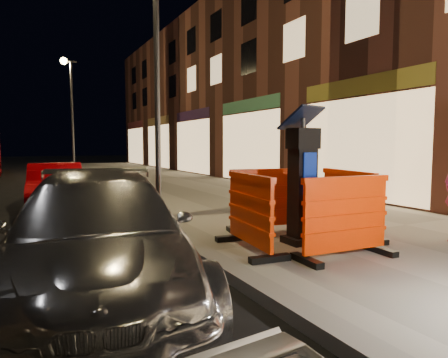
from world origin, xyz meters
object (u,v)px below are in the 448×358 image
barrier_front (346,218)px  car_red (56,210)px  parking_kiosk (302,179)px  barrier_kerbside (250,212)px  barrier_back (268,200)px  car_silver (100,297)px  barrier_bldgside (347,204)px

barrier_front → car_red: barrier_front is taller
parking_kiosk → barrier_kerbside: size_ratio=1.40×
barrier_front → barrier_kerbside: size_ratio=1.00×
parking_kiosk → barrier_kerbside: bearing=-172.3°
barrier_back → car_silver: (-3.18, -1.43, -0.71)m
parking_kiosk → car_silver: size_ratio=0.43×
car_red → parking_kiosk: bearing=-59.7°
parking_kiosk → barrier_front: size_ratio=1.40×
car_silver → car_red: (0.06, 6.65, 0.00)m
parking_kiosk → car_silver: (-3.18, -0.48, -1.16)m
barrier_front → barrier_back: 1.90m
parking_kiosk → barrier_back: parking_kiosk is taller
parking_kiosk → barrier_back: bearing=97.7°
barrier_kerbside → barrier_bldgside: (1.90, 0.00, 0.00)m
car_red → barrier_kerbside: bearing=-67.2°
barrier_front → car_red: size_ratio=0.39×
barrier_back → barrier_kerbside: bearing=-124.3°
parking_kiosk → barrier_back: 1.05m
barrier_bldgside → car_silver: 4.21m
car_red → barrier_bldgside: bearing=-53.2°
parking_kiosk → car_red: parking_kiosk is taller
barrier_back → car_silver: bearing=-145.1°
parking_kiosk → barrier_bldgside: size_ratio=1.40×
barrier_front → car_silver: barrier_front is taller
barrier_front → barrier_bldgside: (0.95, 0.95, 0.00)m
car_silver → car_red: bearing=99.0°
parking_kiosk → car_silver: 3.41m
barrier_front → car_silver: bearing=174.2°
barrier_front → barrier_back: bearing=92.7°
barrier_front → barrier_kerbside: (-0.95, 0.95, 0.00)m
barrier_back → barrier_bldgside: size_ratio=1.00×
barrier_bldgside → car_red: 7.43m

